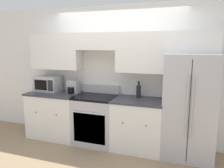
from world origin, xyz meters
TOP-DOWN VIEW (x-y plane):
  - ground_plane at (0.00, 0.00)m, footprint 12.00×12.00m
  - wall_back at (0.02, 0.59)m, footprint 8.00×0.39m
  - lower_cabinets_left at (-1.23, 0.31)m, footprint 1.05×0.64m
  - lower_cabinets_right at (0.49, 0.31)m, footprint 0.90×0.64m
  - oven_range at (-0.33, 0.31)m, footprint 0.77×0.65m
  - refrigerator at (1.34, 0.38)m, footprint 0.82×0.79m
  - microwave at (-1.45, 0.41)m, footprint 0.52×0.36m
  - bottle at (0.46, 0.47)m, footprint 0.08×0.08m
  - paper_towel_holder at (-0.88, 0.45)m, footprint 0.22×0.27m

SIDE VIEW (x-z plane):
  - ground_plane at x=0.00m, z-range 0.00..0.00m
  - lower_cabinets_left at x=-1.23m, z-range 0.00..0.92m
  - lower_cabinets_right at x=0.49m, z-range 0.00..0.92m
  - oven_range at x=-0.33m, z-range -0.07..1.01m
  - refrigerator at x=1.34m, z-range 0.00..1.73m
  - paper_towel_holder at x=-0.88m, z-range 0.91..1.16m
  - bottle at x=0.46m, z-range 0.89..1.19m
  - microwave at x=-1.45m, z-range 0.92..1.23m
  - wall_back at x=0.02m, z-range 0.17..2.77m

